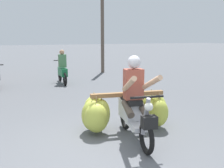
# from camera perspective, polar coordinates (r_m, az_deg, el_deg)

# --- Properties ---
(ground_plane) EXTENTS (120.00, 120.00, 0.00)m
(ground_plane) POSITION_cam_1_polar(r_m,az_deg,el_deg) (4.29, -1.90, -15.93)
(ground_plane) COLOR #56595E
(motorbike_main_loaded) EXTENTS (1.89, 1.96, 1.58)m
(motorbike_main_loaded) POSITION_cam_1_polar(r_m,az_deg,el_deg) (5.12, 3.13, -5.70)
(motorbike_main_loaded) COLOR black
(motorbike_main_loaded) RESTS_ON ground
(motorbike_distant_ahead_right) EXTENTS (0.50, 1.62, 1.40)m
(motorbike_distant_ahead_right) POSITION_cam_1_polar(r_m,az_deg,el_deg) (10.67, -11.02, 3.09)
(motorbike_distant_ahead_right) COLOR black
(motorbike_distant_ahead_right) RESTS_ON ground
(utility_pole) EXTENTS (0.18, 0.18, 5.46)m
(utility_pole) POSITION_cam_1_polar(r_m,az_deg,el_deg) (13.83, -2.16, 13.89)
(utility_pole) COLOR brown
(utility_pole) RESTS_ON ground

